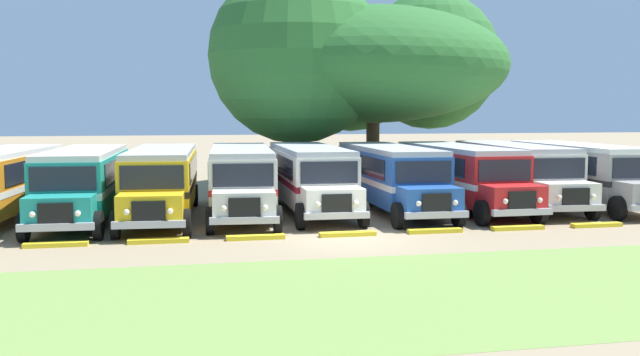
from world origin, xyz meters
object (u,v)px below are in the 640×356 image
object	(u,v)px
parked_bus_slot_5	(390,175)
parked_bus_slot_2	(162,179)
parked_bus_slot_0	(1,181)
parked_bus_slot_1	(84,180)
parked_bus_slot_3	(241,177)
parked_bus_slot_6	(459,173)
parked_bus_slot_4	(310,175)
parked_bus_slot_7	(515,171)
broad_shade_tree	(362,63)
parked_bus_slot_8	(580,171)

from	to	relation	value
parked_bus_slot_5	parked_bus_slot_2	bearing A→B (deg)	-88.80
parked_bus_slot_0	parked_bus_slot_2	size ratio (longest dim) A/B	1.00
parked_bus_slot_1	parked_bus_slot_3	distance (m)	6.33
parked_bus_slot_0	parked_bus_slot_6	size ratio (longest dim) A/B	1.01
parked_bus_slot_4	parked_bus_slot_2	bearing A→B (deg)	-82.56
parked_bus_slot_5	parked_bus_slot_7	size ratio (longest dim) A/B	0.99
parked_bus_slot_1	parked_bus_slot_3	world-z (taller)	same
parked_bus_slot_6	broad_shade_tree	distance (m)	12.17
parked_bus_slot_1	parked_bus_slot_5	world-z (taller)	same
parked_bus_slot_5	parked_bus_slot_8	size ratio (longest dim) A/B	1.00
parked_bus_slot_3	parked_bus_slot_8	size ratio (longest dim) A/B	1.01
parked_bus_slot_1	parked_bus_slot_7	size ratio (longest dim) A/B	1.00
parked_bus_slot_0	parked_bus_slot_1	bearing A→B (deg)	85.36
parked_bus_slot_0	broad_shade_tree	size ratio (longest dim) A/B	0.61
parked_bus_slot_1	parked_bus_slot_5	xyz separation A→B (m)	(12.90, 0.06, 0.00)
parked_bus_slot_1	parked_bus_slot_4	world-z (taller)	same
parked_bus_slot_2	broad_shade_tree	size ratio (longest dim) A/B	0.61
parked_bus_slot_0	parked_bus_slot_4	distance (m)	12.67
parked_bus_slot_6	broad_shade_tree	size ratio (longest dim) A/B	0.61
broad_shade_tree	parked_bus_slot_0	bearing A→B (deg)	-150.15
parked_bus_slot_0	broad_shade_tree	distance (m)	21.18
parked_bus_slot_2	parked_bus_slot_4	world-z (taller)	same
parked_bus_slot_1	parked_bus_slot_2	xyz separation A→B (m)	(3.07, -0.08, 0.00)
parked_bus_slot_4	parked_bus_slot_7	xyz separation A→B (m)	(9.75, 0.03, 0.00)
parked_bus_slot_3	parked_bus_slot_7	distance (m)	12.83
parked_bus_slot_6	parked_bus_slot_8	xyz separation A→B (m)	(6.09, 0.09, 0.00)
parked_bus_slot_6	parked_bus_slot_3	bearing A→B (deg)	-91.47
parked_bus_slot_2	broad_shade_tree	distance (m)	16.67
parked_bus_slot_4	broad_shade_tree	size ratio (longest dim) A/B	0.61
parked_bus_slot_5	parked_bus_slot_8	xyz separation A→B (m)	(9.32, 0.09, 0.00)
parked_bus_slot_1	broad_shade_tree	bearing A→B (deg)	128.59
parked_bus_slot_1	parked_bus_slot_2	bearing A→B (deg)	90.50
parked_bus_slot_4	parked_bus_slot_6	xyz separation A→B (m)	(6.73, -0.55, 0.00)
parked_bus_slot_2	parked_bus_slot_6	world-z (taller)	same
parked_bus_slot_3	parked_bus_slot_6	xyz separation A→B (m)	(9.80, -0.08, 0.00)
parked_bus_slot_3	parked_bus_slot_7	world-z (taller)	same
parked_bus_slot_1	broad_shade_tree	distance (m)	18.85
parked_bus_slot_4	parked_bus_slot_7	bearing A→B (deg)	91.34
parked_bus_slot_4	broad_shade_tree	distance (m)	12.62
parked_bus_slot_2	parked_bus_slot_7	bearing A→B (deg)	95.97
parked_bus_slot_8	parked_bus_slot_3	bearing A→B (deg)	-88.29
parked_bus_slot_0	parked_bus_slot_6	distance (m)	19.41
parked_bus_slot_3	parked_bus_slot_5	world-z (taller)	same
parked_bus_slot_3	parked_bus_slot_6	distance (m)	9.80
parked_bus_slot_8	parked_bus_slot_2	bearing A→B (deg)	-87.61
parked_bus_slot_6	parked_bus_slot_8	bearing A→B (deg)	89.82
parked_bus_slot_7	parked_bus_slot_8	distance (m)	3.12
parked_bus_slot_0	parked_bus_slot_7	distance (m)	22.42
parked_bus_slot_0	parked_bus_slot_7	size ratio (longest dim) A/B	1.00
parked_bus_slot_2	parked_bus_slot_8	world-z (taller)	same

